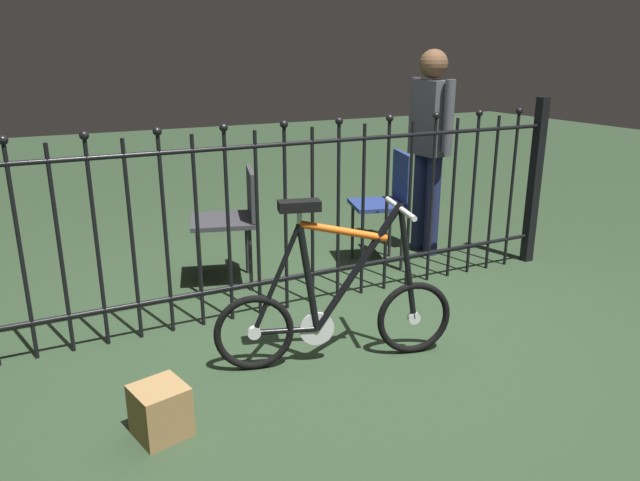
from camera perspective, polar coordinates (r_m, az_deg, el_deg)
ground_plane at (r=3.38m, az=2.46°, el=-9.53°), size 20.00×20.00×0.00m
iron_fence at (r=3.61m, az=-2.37°, el=2.73°), size 3.87×0.07×1.23m
bicycle at (r=3.05m, az=1.50°, el=-6.22°), size 1.21×0.45×0.87m
chair_navy at (r=4.44m, az=6.45°, el=4.19°), size 0.46×0.46×0.84m
chair_charcoal at (r=4.08m, az=-8.25°, el=2.56°), size 0.52×0.52×0.79m
person_visitor at (r=4.70m, az=10.40°, el=9.75°), size 0.21×0.48×1.56m
display_crate at (r=2.67m, az=-14.96°, el=-15.39°), size 0.25×0.25×0.22m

